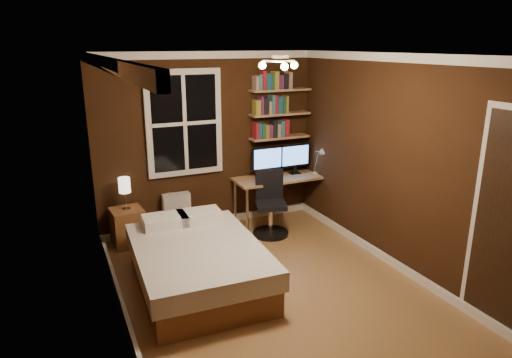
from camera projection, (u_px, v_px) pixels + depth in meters
name	position (u px, v px, depth m)	size (l,w,h in m)	color
floor	(273.00, 289.00, 5.02)	(4.20, 4.20, 0.00)	olive
wall_back	(208.00, 142.00, 6.50)	(3.20, 0.04, 2.50)	black
wall_left	(112.00, 202.00, 4.03)	(0.04, 4.20, 2.50)	black
wall_right	(397.00, 164.00, 5.29)	(0.04, 4.20, 2.50)	black
ceiling	(276.00, 54.00, 4.30)	(3.20, 4.20, 0.02)	white
window	(184.00, 123.00, 6.24)	(1.06, 0.06, 1.46)	white
ceiling_fixture	(280.00, 66.00, 4.25)	(0.44, 0.44, 0.18)	beige
bookshelf_lower	(280.00, 137.00, 6.82)	(0.92, 0.22, 0.03)	#A88251
books_row_lower	(280.00, 129.00, 6.78)	(0.54, 0.16, 0.23)	maroon
bookshelf_middle	(280.00, 114.00, 6.72)	(0.92, 0.22, 0.03)	#A88251
books_row_middle	(280.00, 105.00, 6.68)	(0.54, 0.16, 0.23)	#195272
bookshelf_upper	(280.00, 90.00, 6.62)	(0.92, 0.22, 0.03)	#A88251
books_row_upper	(280.00, 81.00, 6.58)	(0.54, 0.16, 0.23)	#235233
bed	(198.00, 264.00, 5.03)	(1.39, 1.89, 0.62)	brown
nightstand	(128.00, 227.00, 6.07)	(0.40, 0.40, 0.50)	brown
bedside_lamp	(125.00, 194.00, 5.94)	(0.15, 0.15, 0.43)	beige
radiator	(177.00, 213.00, 6.46)	(0.39, 0.14, 0.58)	silver
desk	(282.00, 181.00, 6.83)	(1.45, 0.54, 0.69)	#A88251
monitor_left	(267.00, 162.00, 6.73)	(0.49, 0.12, 0.46)	black
monitor_right	(295.00, 159.00, 6.91)	(0.49, 0.12, 0.46)	black
desk_lamp	(320.00, 160.00, 6.86)	(0.14, 0.32, 0.44)	silver
office_chair	(270.00, 211.00, 6.40)	(0.52, 0.52, 0.91)	black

